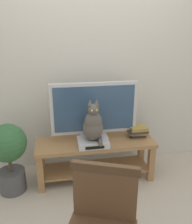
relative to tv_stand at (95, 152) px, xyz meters
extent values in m
plane|color=#ADA393|center=(0.02, -0.63, -0.35)|extent=(12.00, 12.00, 0.00)
cube|color=beige|center=(0.02, 0.45, 1.05)|extent=(7.00, 0.12, 2.80)
cube|color=olive|center=(0.00, 0.00, 0.13)|extent=(1.39, 0.44, 0.04)
cube|color=olive|center=(-0.64, -0.17, -0.12)|extent=(0.07, 0.07, 0.45)
cube|color=olive|center=(0.64, -0.17, -0.12)|extent=(0.07, 0.07, 0.45)
cube|color=olive|center=(-0.64, 0.17, -0.12)|extent=(0.07, 0.07, 0.45)
cube|color=olive|center=(0.64, 0.17, -0.12)|extent=(0.07, 0.07, 0.45)
cube|color=olive|center=(0.00, 0.00, -0.21)|extent=(1.29, 0.36, 0.02)
cube|color=#B7B7BC|center=(0.00, 0.07, 0.17)|extent=(0.32, 0.20, 0.03)
cube|color=#B7B7BC|center=(0.00, 0.07, 0.21)|extent=(0.06, 0.04, 0.06)
cube|color=#B7B7BC|center=(0.00, 0.07, 0.54)|extent=(1.00, 0.05, 0.60)
cube|color=navy|center=(0.00, 0.04, 0.54)|extent=(0.92, 0.01, 0.53)
sphere|color=#2672F2|center=(0.48, 0.04, 0.26)|extent=(0.01, 0.01, 0.01)
cube|color=#BCBCC1|center=(-0.04, -0.08, 0.18)|extent=(0.35, 0.27, 0.07)
cube|color=black|center=(-0.04, -0.22, 0.18)|extent=(0.21, 0.01, 0.03)
ellipsoid|color=#514C47|center=(-0.04, -0.08, 0.35)|extent=(0.23, 0.24, 0.28)
ellipsoid|color=#514C47|center=(-0.04, -0.11, 0.44)|extent=(0.19, 0.16, 0.25)
sphere|color=#514C47|center=(-0.04, -0.13, 0.59)|extent=(0.12, 0.12, 0.12)
cone|color=#514C47|center=(-0.08, -0.13, 0.67)|extent=(0.06, 0.06, 0.07)
cone|color=#514C47|center=(-0.01, -0.13, 0.67)|extent=(0.06, 0.06, 0.07)
sphere|color=#B2C64C|center=(-0.07, -0.18, 0.60)|extent=(0.02, 0.02, 0.02)
sphere|color=#B2C64C|center=(-0.02, -0.18, 0.60)|extent=(0.02, 0.02, 0.02)
cylinder|color=#514C47|center=(0.03, -0.17, 0.24)|extent=(0.07, 0.20, 0.04)
cube|color=#513823|center=(-0.13, -1.18, 0.36)|extent=(0.42, 0.19, 0.43)
cube|color=#412C1C|center=(-0.13, -1.18, 0.55)|extent=(0.45, 0.21, 0.06)
cube|color=#2D2D33|center=(0.53, 0.05, 0.17)|extent=(0.18, 0.13, 0.03)
cube|color=olive|center=(0.53, 0.05, 0.20)|extent=(0.23, 0.16, 0.03)
cube|color=#2D2D33|center=(0.52, 0.04, 0.23)|extent=(0.24, 0.19, 0.03)
cube|color=olive|center=(0.53, 0.03, 0.26)|extent=(0.20, 0.16, 0.04)
cylinder|color=#47474C|center=(-0.97, -0.09, -0.22)|extent=(0.30, 0.30, 0.25)
cylinder|color=#332319|center=(-0.97, -0.09, -0.10)|extent=(0.27, 0.27, 0.02)
cylinder|color=#4C3823|center=(-0.97, -0.09, 0.00)|extent=(0.04, 0.04, 0.18)
sphere|color=#2D5B33|center=(-0.97, -0.09, 0.25)|extent=(0.41, 0.41, 0.41)
camera|label=1|loc=(-0.42, -2.49, 1.43)|focal=38.40mm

